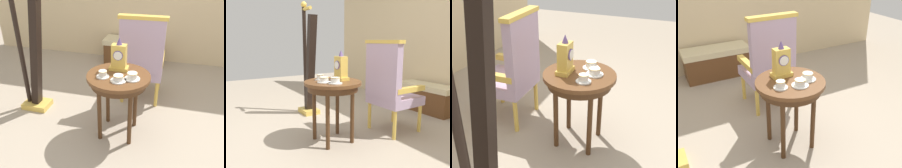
# 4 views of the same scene
# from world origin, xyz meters

# --- Properties ---
(ground_plane) EXTENTS (10.00, 10.00, 0.00)m
(ground_plane) POSITION_xyz_m (0.00, 0.00, 0.00)
(ground_plane) COLOR tan
(side_table) EXTENTS (0.63, 0.63, 0.69)m
(side_table) POSITION_xyz_m (0.02, 0.05, 0.61)
(side_table) COLOR brown
(side_table) RESTS_ON ground
(teacup_left) EXTENTS (0.12, 0.12, 0.07)m
(teacup_left) POSITION_xyz_m (-0.11, -0.03, 0.72)
(teacup_left) COLOR white
(teacup_left) RESTS_ON side_table
(teacup_right) EXTENTS (0.15, 0.15, 0.06)m
(teacup_right) POSITION_xyz_m (0.05, -0.07, 0.72)
(teacup_right) COLOR white
(teacup_right) RESTS_ON side_table
(teacup_center) EXTENTS (0.15, 0.15, 0.07)m
(teacup_center) POSITION_xyz_m (0.17, -0.01, 0.73)
(teacup_center) COLOR white
(teacup_center) RESTS_ON side_table
(mantel_clock) EXTENTS (0.19, 0.11, 0.34)m
(mantel_clock) POSITION_xyz_m (-0.00, 0.17, 0.83)
(mantel_clock) COLOR gold
(mantel_clock) RESTS_ON side_table
(armchair) EXTENTS (0.56, 0.54, 1.14)m
(armchair) POSITION_xyz_m (0.15, 0.78, 0.59)
(armchair) COLOR #B299B7
(armchair) RESTS_ON ground
(window_bench) EXTENTS (0.96, 0.40, 0.44)m
(window_bench) POSITION_xyz_m (-0.19, 1.95, 0.22)
(window_bench) COLOR beige
(window_bench) RESTS_ON ground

